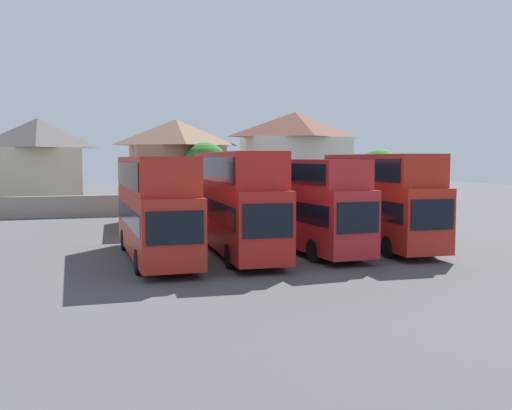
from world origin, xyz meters
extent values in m
plane|color=#4C4C4F|center=(0.00, 18.00, 0.00)|extent=(140.00, 140.00, 0.00)
cube|color=gray|center=(0.00, 23.06, 0.90)|extent=(56.00, 0.50, 1.80)
cube|color=red|center=(-6.18, -0.28, 1.84)|extent=(2.69, 11.47, 2.96)
cube|color=black|center=(-6.23, -6.03, 2.19)|extent=(2.28, 0.10, 1.33)
cube|color=black|center=(-6.18, -0.28, 2.19)|extent=(2.72, 10.55, 0.93)
cube|color=red|center=(-6.18, 0.00, 4.16)|extent=(2.63, 10.90, 1.68)
cube|color=black|center=(-6.18, 0.00, 4.16)|extent=(2.72, 10.32, 1.17)
cylinder|color=black|center=(-5.02, -3.84, 0.55)|extent=(0.31, 1.10, 1.10)
cylinder|color=black|center=(-7.40, -3.82, 0.55)|extent=(0.31, 1.10, 1.10)
cylinder|color=black|center=(-4.96, 3.26, 0.55)|extent=(0.31, 1.10, 1.10)
cylinder|color=black|center=(-7.35, 3.28, 0.55)|extent=(0.31, 1.10, 1.10)
cube|color=red|center=(-1.98, 0.08, 1.95)|extent=(3.18, 12.12, 3.19)
cube|color=black|center=(-2.35, -5.92, 2.33)|extent=(2.16, 0.21, 1.44)
cube|color=black|center=(-1.98, 0.08, 2.33)|extent=(3.16, 11.16, 1.00)
cube|color=red|center=(-1.97, 0.38, 4.39)|extent=(3.09, 11.52, 1.68)
cube|color=black|center=(-1.97, 0.38, 4.39)|extent=(3.14, 10.92, 1.18)
cylinder|color=black|center=(-1.08, -3.70, 0.55)|extent=(0.37, 1.12, 1.10)
cylinder|color=black|center=(-3.34, -3.56, 0.55)|extent=(0.37, 1.12, 1.10)
cylinder|color=black|center=(-0.63, 3.72, 0.55)|extent=(0.37, 1.12, 1.10)
cylinder|color=black|center=(-2.89, 3.86, 0.55)|extent=(0.37, 1.12, 1.10)
cube|color=red|center=(1.77, 0.24, 1.91)|extent=(3.00, 11.34, 3.11)
cube|color=black|center=(2.08, -5.39, 2.28)|extent=(2.11, 0.19, 1.40)
cube|color=black|center=(1.77, 0.24, 2.28)|extent=(2.99, 10.44, 0.98)
cube|color=red|center=(1.76, 0.52, 4.17)|extent=(2.92, 10.77, 1.40)
cube|color=black|center=(1.76, 0.52, 4.17)|extent=(2.98, 10.22, 0.98)
cylinder|color=black|center=(3.06, -3.18, 0.55)|extent=(0.36, 1.11, 1.10)
cylinder|color=black|center=(0.86, -3.29, 0.55)|extent=(0.36, 1.11, 1.10)
cylinder|color=black|center=(2.69, 3.77, 0.55)|extent=(0.36, 1.11, 1.10)
cylinder|color=black|center=(0.49, 3.65, 0.55)|extent=(0.36, 1.11, 1.10)
cube|color=red|center=(6.18, -0.06, 1.94)|extent=(3.13, 10.91, 3.16)
cube|color=black|center=(5.86, -5.46, 2.32)|extent=(2.19, 0.21, 1.42)
cube|color=black|center=(6.18, -0.06, 2.32)|extent=(3.12, 10.05, 1.00)
cube|color=red|center=(6.20, 0.21, 4.33)|extent=(3.05, 10.37, 1.62)
cube|color=black|center=(6.20, 0.21, 4.33)|extent=(3.11, 9.84, 1.14)
cylinder|color=black|center=(7.13, -3.47, 0.55)|extent=(0.37, 1.12, 1.10)
cylinder|color=black|center=(4.84, -3.33, 0.55)|extent=(0.37, 1.12, 1.10)
cylinder|color=black|center=(7.53, 3.20, 0.55)|extent=(0.37, 1.12, 1.10)
cylinder|color=black|center=(5.24, 3.34, 0.55)|extent=(0.37, 1.12, 1.10)
cube|color=red|center=(-4.66, 13.22, 1.88)|extent=(3.34, 10.75, 3.05)
cube|color=black|center=(-5.05, 7.92, 2.25)|extent=(2.27, 0.25, 1.37)
cube|color=black|center=(-4.66, 13.22, 2.25)|extent=(3.32, 9.91, 0.96)
cylinder|color=black|center=(-3.72, 9.86, 0.55)|extent=(0.38, 1.12, 1.10)
cylinder|color=black|center=(-6.08, 10.03, 0.55)|extent=(0.38, 1.12, 1.10)
cylinder|color=black|center=(-3.24, 16.41, 0.55)|extent=(0.38, 1.12, 1.10)
cylinder|color=black|center=(-5.61, 16.59, 0.55)|extent=(0.38, 1.12, 1.10)
cube|color=red|center=(0.33, 13.13, 1.94)|extent=(2.50, 11.19, 3.16)
cube|color=black|center=(0.29, 7.53, 2.32)|extent=(2.12, 0.10, 1.42)
cube|color=black|center=(0.33, 13.13, 2.32)|extent=(2.53, 10.30, 1.00)
cube|color=red|center=(0.34, 13.41, 4.23)|extent=(2.45, 10.63, 1.42)
cube|color=black|center=(0.34, 13.41, 4.23)|extent=(2.53, 10.07, 0.99)
cylinder|color=black|center=(1.42, 9.66, 0.55)|extent=(0.31, 1.10, 1.10)
cylinder|color=black|center=(-0.80, 9.68, 0.55)|extent=(0.31, 1.10, 1.10)
cylinder|color=black|center=(1.47, 16.59, 0.55)|extent=(0.31, 1.10, 1.10)
cylinder|color=black|center=(-0.75, 16.61, 0.55)|extent=(0.31, 1.10, 1.10)
cube|color=#B52426|center=(3.53, 13.29, 1.87)|extent=(3.42, 12.05, 3.03)
cube|color=black|center=(3.95, 7.34, 2.24)|extent=(2.28, 0.24, 1.36)
cube|color=black|center=(3.53, 13.29, 2.24)|extent=(3.40, 11.10, 0.96)
cylinder|color=black|center=(4.98, 9.69, 0.55)|extent=(0.38, 1.12, 1.10)
cylinder|color=black|center=(2.61, 9.53, 0.55)|extent=(0.38, 1.12, 1.10)
cylinder|color=black|center=(4.45, 17.05, 0.55)|extent=(0.38, 1.12, 1.10)
cylinder|color=black|center=(2.08, 16.88, 0.55)|extent=(0.38, 1.12, 1.10)
cube|color=beige|center=(-12.65, 30.51, 2.97)|extent=(7.75, 6.91, 5.93)
pyramid|color=#514C4C|center=(-12.65, 30.51, 7.31)|extent=(8.14, 7.26, 2.74)
cube|color=#9E7A60|center=(0.27, 29.72, 3.11)|extent=(8.55, 6.92, 6.22)
pyramid|color=brown|center=(0.27, 29.72, 7.50)|extent=(8.98, 7.27, 2.57)
cube|color=silver|center=(13.20, 30.45, 3.58)|extent=(10.28, 7.11, 7.17)
pyramid|color=brown|center=(13.20, 30.45, 8.51)|extent=(10.79, 7.47, 2.68)
cylinder|color=brown|center=(18.03, 21.06, 1.29)|extent=(0.56, 0.56, 2.58)
sphere|color=#387F33|center=(18.03, 21.06, 3.92)|extent=(3.83, 3.83, 3.83)
cylinder|color=brown|center=(2.22, 25.56, 1.36)|extent=(0.47, 0.47, 2.71)
sphere|color=#2D6B28|center=(2.22, 25.56, 4.25)|extent=(4.38, 4.38, 4.38)
camera|label=1|loc=(-10.28, -29.05, 4.90)|focal=41.80mm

